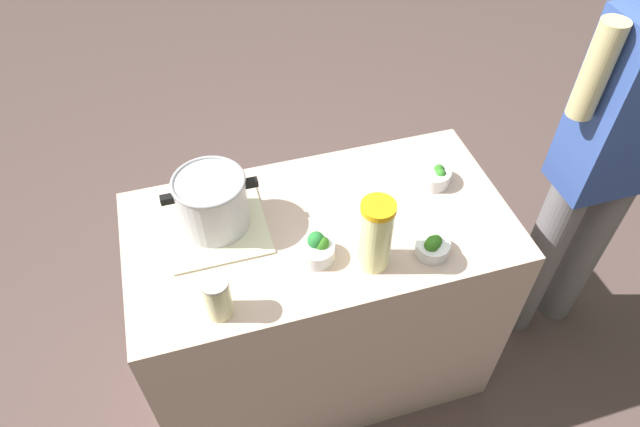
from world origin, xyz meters
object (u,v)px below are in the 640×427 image
object	(u,v)px
lemonade_pitcher	(376,235)
broccoli_bowl_front	(317,249)
broccoli_bowl_center	(434,176)
broccoli_bowl_back	(433,246)
person_cook	(608,162)
cooking_pot	(212,201)
mason_jar	(217,297)

from	to	relation	value
lemonade_pitcher	broccoli_bowl_front	bearing A→B (deg)	156.39
lemonade_pitcher	broccoli_bowl_center	xyz separation A→B (m)	(0.31, 0.27, -0.09)
lemonade_pitcher	broccoli_bowl_front	xyz separation A→B (m)	(-0.15, 0.07, -0.09)
broccoli_bowl_front	broccoli_bowl_back	world-z (taller)	broccoli_bowl_front
broccoli_bowl_front	person_cook	size ratio (longest dim) A/B	0.06
broccoli_bowl_front	broccoli_bowl_center	xyz separation A→B (m)	(0.46, 0.20, -0.01)
cooking_pot	broccoli_bowl_center	size ratio (longest dim) A/B	2.48
cooking_pot	broccoli_bowl_front	world-z (taller)	cooking_pot
broccoli_bowl_center	person_cook	world-z (taller)	person_cook
cooking_pot	broccoli_bowl_center	xyz separation A→B (m)	(0.73, -0.01, -0.07)
cooking_pot	person_cook	world-z (taller)	person_cook
mason_jar	broccoli_bowl_center	world-z (taller)	mason_jar
person_cook	broccoli_bowl_center	bearing A→B (deg)	168.83
lemonade_pitcher	broccoli_bowl_center	world-z (taller)	lemonade_pitcher
lemonade_pitcher	person_cook	distance (m)	0.92
broccoli_bowl_front	broccoli_bowl_center	distance (m)	0.50
broccoli_bowl_front	person_cook	distance (m)	1.05
person_cook	mason_jar	bearing A→B (deg)	-171.82
mason_jar	broccoli_bowl_center	bearing A→B (deg)	21.95
lemonade_pitcher	mason_jar	world-z (taller)	lemonade_pitcher
cooking_pot	lemonade_pitcher	distance (m)	0.51
cooking_pot	broccoli_bowl_center	bearing A→B (deg)	-1.08
lemonade_pitcher	mason_jar	distance (m)	0.47
cooking_pot	broccoli_bowl_front	bearing A→B (deg)	-38.39
broccoli_bowl_center	broccoli_bowl_back	bearing A→B (deg)	-114.91
cooking_pot	broccoli_bowl_center	world-z (taller)	cooking_pot
broccoli_bowl_front	broccoli_bowl_back	xyz separation A→B (m)	(0.33, -0.08, -0.01)
cooking_pot	lemonade_pitcher	size ratio (longest dim) A/B	1.19
broccoli_bowl_front	broccoli_bowl_back	size ratio (longest dim) A/B	1.03
broccoli_bowl_back	person_cook	bearing A→B (deg)	13.00
lemonade_pitcher	person_cook	size ratio (longest dim) A/B	0.15
broccoli_bowl_front	lemonade_pitcher	bearing A→B (deg)	-23.61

